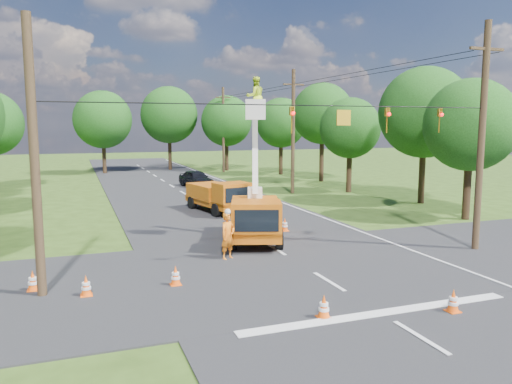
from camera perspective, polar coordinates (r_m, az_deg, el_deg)
name	(u,v)px	position (r m, az deg, el deg)	size (l,w,h in m)	color
ground	(197,202)	(36.60, -6.73, -1.15)	(140.00, 140.00, 0.00)	#2B4414
road_main	(197,202)	(36.60, -6.73, -1.15)	(12.00, 100.00, 0.06)	black
road_cross	(304,268)	(19.91, 5.56, -8.61)	(56.00, 10.00, 0.07)	black
stop_bar	(381,314)	(15.64, 14.06, -13.42)	(9.00, 0.45, 0.02)	silver
edge_line	(269,198)	(38.27, 1.46, -0.71)	(0.12, 90.00, 0.02)	silver
bucket_truck	(256,206)	(23.93, -0.05, -1.64)	(4.01, 6.33, 7.84)	#C5620D
second_truck	(219,195)	(32.09, -4.29, -0.40)	(3.13, 5.84, 2.08)	#C5620D
ground_worker	(228,236)	(20.82, -3.23, -5.03)	(0.73, 0.48, 1.99)	orange
distant_car	(196,179)	(45.28, -6.84, 1.52)	(1.83, 4.56, 1.55)	black
traffic_cone_0	(324,307)	(14.89, 7.76, -12.87)	(0.38, 0.38, 0.71)	#FF570D
traffic_cone_1	(453,301)	(16.31, 21.61, -11.51)	(0.38, 0.38, 0.71)	#FF570D
traffic_cone_2	(285,225)	(26.34, 3.31, -3.76)	(0.38, 0.38, 0.71)	#FF570D
traffic_cone_3	(257,216)	(28.84, 0.12, -2.75)	(0.38, 0.38, 0.71)	#FF570D
traffic_cone_4	(176,276)	(17.81, -9.18, -9.44)	(0.38, 0.38, 0.71)	#FF570D
traffic_cone_5	(86,286)	(17.44, -18.85, -10.13)	(0.38, 0.38, 0.71)	#FF570D
traffic_cone_6	(33,281)	(18.63, -24.15, -9.26)	(0.38, 0.38, 0.71)	#FF570D
traffic_cone_7	(275,202)	(34.17, 2.16, -1.12)	(0.38, 0.38, 0.71)	#FF570D
pole_right_near	(482,136)	(24.07, 24.39, 5.89)	(1.80, 0.30, 10.00)	#4C3823
pole_right_mid	(293,131)	(40.84, 4.26, 6.99)	(1.80, 0.30, 10.00)	#4C3823
pole_right_far	(223,129)	(59.63, -3.75, 7.19)	(1.80, 0.30, 10.00)	#4C3823
pole_left	(34,159)	(17.28, -24.00, 3.47)	(0.30, 0.30, 9.00)	#4C3823
signal_span	(358,117)	(20.18, 11.55, 8.40)	(18.00, 0.29, 1.07)	black
tree_right_a	(471,125)	(31.86, 23.32, 7.03)	(5.40, 5.40, 8.28)	#382616
tree_right_b	(425,113)	(37.39, 18.71, 8.58)	(6.40, 6.40, 9.65)	#382616
tree_right_c	(350,128)	(42.13, 10.71, 7.17)	(5.00, 5.00, 7.83)	#382616
tree_right_d	(322,114)	(49.90, 7.59, 8.86)	(6.00, 6.00, 9.70)	#382616
tree_right_e	(281,123)	(56.70, 2.88, 7.89)	(5.60, 5.60, 8.63)	#382616
tree_far_a	(103,120)	(60.30, -17.12, 7.91)	(6.60, 6.60, 9.50)	#382616
tree_far_b	(169,115)	(63.24, -9.91, 8.66)	(7.00, 7.00, 10.32)	#382616
tree_far_c	(227,121)	(61.83, -3.39, 8.10)	(6.20, 6.20, 9.18)	#382616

